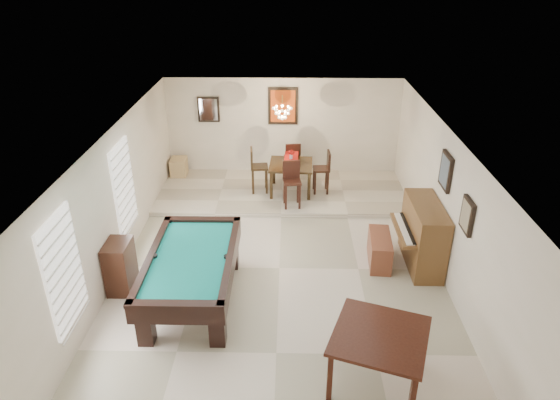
{
  "coord_description": "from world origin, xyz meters",
  "views": [
    {
      "loc": [
        0.17,
        -7.92,
        5.38
      ],
      "look_at": [
        0.0,
        0.6,
        1.15
      ],
      "focal_mm": 32.0,
      "sensor_mm": 36.0,
      "label": 1
    }
  ],
  "objects_px": {
    "apothecary_chest": "(120,266)",
    "chandelier": "(282,108)",
    "square_table": "(378,358)",
    "dining_chair_east": "(321,172)",
    "dining_table": "(291,175)",
    "dining_chair_south": "(292,185)",
    "pool_table": "(193,279)",
    "dining_chair_west": "(259,170)",
    "piano_bench": "(380,250)",
    "upright_piano": "(416,235)",
    "corner_bench": "(179,167)",
    "dining_chair_north": "(292,161)",
    "flower_vase": "(291,155)"
  },
  "relations": [
    {
      "from": "apothecary_chest",
      "to": "chandelier",
      "type": "relative_size",
      "value": 1.55
    },
    {
      "from": "square_table",
      "to": "dining_chair_east",
      "type": "xyz_separation_m",
      "value": [
        -0.46,
        5.93,
        0.22
      ]
    },
    {
      "from": "dining_table",
      "to": "chandelier",
      "type": "distance_m",
      "value": 1.67
    },
    {
      "from": "dining_chair_south",
      "to": "dining_chair_east",
      "type": "distance_m",
      "value": 1.05
    },
    {
      "from": "pool_table",
      "to": "square_table",
      "type": "bearing_deg",
      "value": -31.94
    },
    {
      "from": "square_table",
      "to": "dining_chair_south",
      "type": "bearing_deg",
      "value": 102.7
    },
    {
      "from": "dining_chair_west",
      "to": "square_table",
      "type": "bearing_deg",
      "value": -167.39
    },
    {
      "from": "dining_chair_west",
      "to": "chandelier",
      "type": "height_order",
      "value": "chandelier"
    },
    {
      "from": "piano_bench",
      "to": "chandelier",
      "type": "height_order",
      "value": "chandelier"
    },
    {
      "from": "upright_piano",
      "to": "dining_table",
      "type": "bearing_deg",
      "value": 128.5
    },
    {
      "from": "pool_table",
      "to": "apothecary_chest",
      "type": "height_order",
      "value": "apothecary_chest"
    },
    {
      "from": "upright_piano",
      "to": "chandelier",
      "type": "relative_size",
      "value": 2.5
    },
    {
      "from": "upright_piano",
      "to": "dining_chair_west",
      "type": "distance_m",
      "value": 4.29
    },
    {
      "from": "piano_bench",
      "to": "corner_bench",
      "type": "xyz_separation_m",
      "value": [
        -4.65,
        3.89,
        0.07
      ]
    },
    {
      "from": "dining_table",
      "to": "corner_bench",
      "type": "relative_size",
      "value": 2.05
    },
    {
      "from": "pool_table",
      "to": "dining_chair_north",
      "type": "bearing_deg",
      "value": 70.77
    },
    {
      "from": "apothecary_chest",
      "to": "dining_table",
      "type": "relative_size",
      "value": 0.91
    },
    {
      "from": "dining_chair_north",
      "to": "chandelier",
      "type": "xyz_separation_m",
      "value": [
        -0.24,
        -0.69,
        1.57
      ]
    },
    {
      "from": "pool_table",
      "to": "dining_chair_north",
      "type": "distance_m",
      "value": 5.18
    },
    {
      "from": "square_table",
      "to": "flower_vase",
      "type": "xyz_separation_m",
      "value": [
        -1.19,
        5.94,
        0.66
      ]
    },
    {
      "from": "piano_bench",
      "to": "dining_chair_south",
      "type": "relative_size",
      "value": 0.95
    },
    {
      "from": "chandelier",
      "to": "dining_table",
      "type": "bearing_deg",
      "value": -5.95
    },
    {
      "from": "piano_bench",
      "to": "dining_chair_north",
      "type": "xyz_separation_m",
      "value": [
        -1.68,
        3.64,
        0.36
      ]
    },
    {
      "from": "square_table",
      "to": "upright_piano",
      "type": "height_order",
      "value": "upright_piano"
    },
    {
      "from": "dining_chair_north",
      "to": "upright_piano",
      "type": "bearing_deg",
      "value": 114.61
    },
    {
      "from": "dining_chair_north",
      "to": "dining_chair_east",
      "type": "xyz_separation_m",
      "value": [
        0.7,
        -0.72,
        0.0
      ]
    },
    {
      "from": "dining_chair_west",
      "to": "apothecary_chest",
      "type": "bearing_deg",
      "value": 144.58
    },
    {
      "from": "dining_chair_west",
      "to": "corner_bench",
      "type": "relative_size",
      "value": 2.2
    },
    {
      "from": "square_table",
      "to": "corner_bench",
      "type": "bearing_deg",
      "value": 120.87
    },
    {
      "from": "apothecary_chest",
      "to": "dining_table",
      "type": "distance_m",
      "value": 4.88
    },
    {
      "from": "square_table",
      "to": "chandelier",
      "type": "height_order",
      "value": "chandelier"
    },
    {
      "from": "upright_piano",
      "to": "dining_table",
      "type": "height_order",
      "value": "upright_piano"
    },
    {
      "from": "square_table",
      "to": "corner_bench",
      "type": "relative_size",
      "value": 2.44
    },
    {
      "from": "dining_table",
      "to": "dining_chair_east",
      "type": "bearing_deg",
      "value": -0.82
    },
    {
      "from": "upright_piano",
      "to": "piano_bench",
      "type": "distance_m",
      "value": 0.73
    },
    {
      "from": "apothecary_chest",
      "to": "piano_bench",
      "type": "bearing_deg",
      "value": 11.33
    },
    {
      "from": "flower_vase",
      "to": "chandelier",
      "type": "xyz_separation_m",
      "value": [
        -0.21,
        0.02,
        1.12
      ]
    },
    {
      "from": "apothecary_chest",
      "to": "flower_vase",
      "type": "distance_m",
      "value": 4.92
    },
    {
      "from": "pool_table",
      "to": "square_table",
      "type": "distance_m",
      "value": 3.35
    },
    {
      "from": "dining_chair_north",
      "to": "dining_chair_west",
      "type": "bearing_deg",
      "value": 34.04
    },
    {
      "from": "apothecary_chest",
      "to": "dining_chair_east",
      "type": "xyz_separation_m",
      "value": [
        3.71,
        3.85,
        0.17
      ]
    },
    {
      "from": "pool_table",
      "to": "dining_chair_north",
      "type": "relative_size",
      "value": 2.55
    },
    {
      "from": "upright_piano",
      "to": "dining_chair_east",
      "type": "xyz_separation_m",
      "value": [
        -1.62,
        2.94,
        0.01
      ]
    },
    {
      "from": "apothecary_chest",
      "to": "flower_vase",
      "type": "relative_size",
      "value": 4.08
    },
    {
      "from": "dining_chair_east",
      "to": "chandelier",
      "type": "relative_size",
      "value": 1.73
    },
    {
      "from": "square_table",
      "to": "dining_chair_north",
      "type": "xyz_separation_m",
      "value": [
        -1.16,
        6.65,
        0.21
      ]
    },
    {
      "from": "piano_bench",
      "to": "dining_chair_south",
      "type": "height_order",
      "value": "dining_chair_south"
    },
    {
      "from": "apothecary_chest",
      "to": "chandelier",
      "type": "xyz_separation_m",
      "value": [
        2.77,
        3.89,
        1.73
      ]
    },
    {
      "from": "dining_table",
      "to": "flower_vase",
      "type": "xyz_separation_m",
      "value": [
        0.0,
        0.0,
        0.54
      ]
    },
    {
      "from": "dining_table",
      "to": "dining_chair_west",
      "type": "distance_m",
      "value": 0.77
    }
  ]
}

